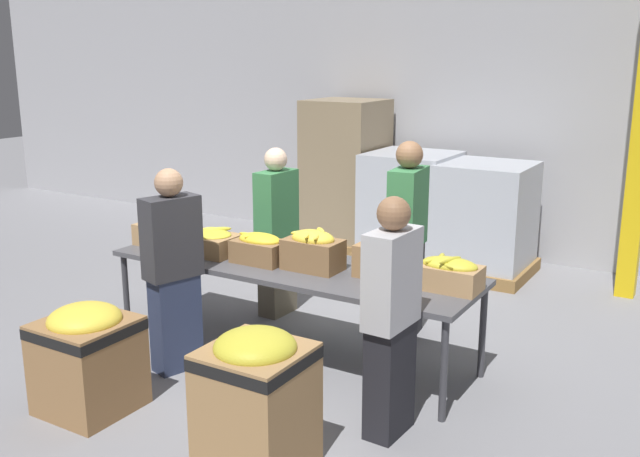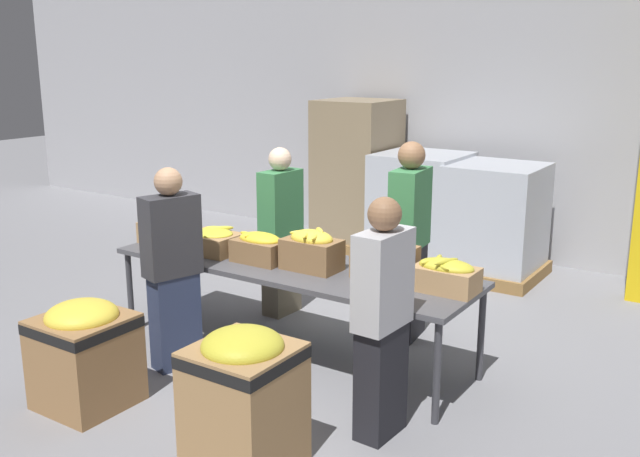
{
  "view_description": "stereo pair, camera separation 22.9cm",
  "coord_description": "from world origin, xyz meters",
  "px_view_note": "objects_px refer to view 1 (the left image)",
  "views": [
    {
      "loc": [
        2.91,
        -4.41,
        2.34
      ],
      "look_at": [
        0.15,
        0.18,
        1.01
      ],
      "focal_mm": 40.0,
      "sensor_mm": 36.0,
      "label": 1
    },
    {
      "loc": [
        3.11,
        -4.28,
        2.34
      ],
      "look_at": [
        0.15,
        0.18,
        1.01
      ],
      "focal_mm": 40.0,
      "sensor_mm": 36.0,
      "label": 2
    }
  ],
  "objects_px": {
    "banana_box_2": "(260,248)",
    "volunteer_1": "(277,233)",
    "pallet_stack_0": "(411,208)",
    "donation_bin_0": "(88,354)",
    "banana_box_0": "(163,231)",
    "volunteer_2": "(407,241)",
    "pallet_stack_1": "(346,176)",
    "banana_box_5": "(449,273)",
    "volunteer_0": "(173,272)",
    "banana_box_3": "(313,250)",
    "sorting_table": "(292,270)",
    "donation_bin_1": "(256,397)",
    "banana_box_4": "(387,256)",
    "pallet_stack_2": "(485,220)",
    "volunteer_3": "(391,320)",
    "banana_box_1": "(211,242)"
  },
  "relations": [
    {
      "from": "banana_box_2",
      "to": "volunteer_1",
      "type": "distance_m",
      "value": 0.89
    },
    {
      "from": "banana_box_2",
      "to": "volunteer_2",
      "type": "height_order",
      "value": "volunteer_2"
    },
    {
      "from": "banana_box_3",
      "to": "banana_box_4",
      "type": "height_order",
      "value": "banana_box_3"
    },
    {
      "from": "banana_box_1",
      "to": "banana_box_4",
      "type": "relative_size",
      "value": 1.0
    },
    {
      "from": "volunteer_0",
      "to": "volunteer_1",
      "type": "xyz_separation_m",
      "value": [
        -0.02,
        1.38,
        -0.0
      ]
    },
    {
      "from": "banana_box_2",
      "to": "banana_box_0",
      "type": "bearing_deg",
      "value": 179.5
    },
    {
      "from": "banana_box_4",
      "to": "volunteer_2",
      "type": "bearing_deg",
      "value": 103.46
    },
    {
      "from": "banana_box_5",
      "to": "volunteer_0",
      "type": "height_order",
      "value": "volunteer_0"
    },
    {
      "from": "sorting_table",
      "to": "banana_box_5",
      "type": "bearing_deg",
      "value": 2.66
    },
    {
      "from": "banana_box_1",
      "to": "pallet_stack_1",
      "type": "xyz_separation_m",
      "value": [
        -0.51,
        3.17,
        0.04
      ]
    },
    {
      "from": "banana_box_1",
      "to": "banana_box_4",
      "type": "xyz_separation_m",
      "value": [
        1.49,
        0.19,
        0.06
      ]
    },
    {
      "from": "banana_box_1",
      "to": "banana_box_3",
      "type": "xyz_separation_m",
      "value": [
        0.93,
        0.06,
        0.05
      ]
    },
    {
      "from": "donation_bin_1",
      "to": "pallet_stack_2",
      "type": "distance_m",
      "value": 4.3
    },
    {
      "from": "banana_box_4",
      "to": "banana_box_0",
      "type": "bearing_deg",
      "value": -175.24
    },
    {
      "from": "sorting_table",
      "to": "banana_box_4",
      "type": "bearing_deg",
      "value": 7.04
    },
    {
      "from": "sorting_table",
      "to": "donation_bin_1",
      "type": "relative_size",
      "value": 3.48
    },
    {
      "from": "banana_box_2",
      "to": "volunteer_1",
      "type": "height_order",
      "value": "volunteer_1"
    },
    {
      "from": "banana_box_2",
      "to": "pallet_stack_0",
      "type": "bearing_deg",
      "value": 91.06
    },
    {
      "from": "pallet_stack_1",
      "to": "pallet_stack_2",
      "type": "relative_size",
      "value": 1.48
    },
    {
      "from": "banana_box_2",
      "to": "donation_bin_1",
      "type": "xyz_separation_m",
      "value": [
        0.95,
        -1.36,
        -0.42
      ]
    },
    {
      "from": "banana_box_1",
      "to": "donation_bin_0",
      "type": "xyz_separation_m",
      "value": [
        0.04,
        -1.36,
        -0.46
      ]
    },
    {
      "from": "volunteer_0",
      "to": "volunteer_2",
      "type": "xyz_separation_m",
      "value": [
        1.2,
        1.5,
        0.06
      ]
    },
    {
      "from": "banana_box_0",
      "to": "donation_bin_1",
      "type": "distance_m",
      "value": 2.43
    },
    {
      "from": "banana_box_2",
      "to": "volunteer_1",
      "type": "bearing_deg",
      "value": 115.95
    },
    {
      "from": "banana_box_2",
      "to": "volunteer_2",
      "type": "distance_m",
      "value": 1.24
    },
    {
      "from": "banana_box_0",
      "to": "volunteer_1",
      "type": "bearing_deg",
      "value": 51.12
    },
    {
      "from": "banana_box_3",
      "to": "volunteer_2",
      "type": "bearing_deg",
      "value": 66.33
    },
    {
      "from": "banana_box_4",
      "to": "volunteer_0",
      "type": "relative_size",
      "value": 0.28
    },
    {
      "from": "donation_bin_0",
      "to": "pallet_stack_0",
      "type": "bearing_deg",
      "value": 85.04
    },
    {
      "from": "banana_box_5",
      "to": "pallet_stack_1",
      "type": "bearing_deg",
      "value": 129.53
    },
    {
      "from": "banana_box_4",
      "to": "volunteer_3",
      "type": "height_order",
      "value": "volunteer_3"
    },
    {
      "from": "banana_box_5",
      "to": "pallet_stack_1",
      "type": "height_order",
      "value": "pallet_stack_1"
    },
    {
      "from": "volunteer_2",
      "to": "pallet_stack_1",
      "type": "xyz_separation_m",
      "value": [
        -1.83,
        2.24,
        0.07
      ]
    },
    {
      "from": "banana_box_1",
      "to": "volunteer_0",
      "type": "xyz_separation_m",
      "value": [
        0.11,
        -0.57,
        -0.08
      ]
    },
    {
      "from": "volunteer_0",
      "to": "donation_bin_1",
      "type": "distance_m",
      "value": 1.56
    },
    {
      "from": "pallet_stack_2",
      "to": "volunteer_1",
      "type": "bearing_deg",
      "value": -119.84
    },
    {
      "from": "sorting_table",
      "to": "volunteer_2",
      "type": "xyz_separation_m",
      "value": [
        0.59,
        0.84,
        0.12
      ]
    },
    {
      "from": "sorting_table",
      "to": "pallet_stack_2",
      "type": "relative_size",
      "value": 2.44
    },
    {
      "from": "sorting_table",
      "to": "banana_box_3",
      "type": "bearing_deg",
      "value": -7.91
    },
    {
      "from": "banana_box_0",
      "to": "banana_box_3",
      "type": "relative_size",
      "value": 0.99
    },
    {
      "from": "banana_box_3",
      "to": "banana_box_0",
      "type": "bearing_deg",
      "value": -178.29
    },
    {
      "from": "banana_box_3",
      "to": "volunteer_0",
      "type": "xyz_separation_m",
      "value": [
        -0.82,
        -0.63,
        -0.14
      ]
    },
    {
      "from": "sorting_table",
      "to": "banana_box_3",
      "type": "distance_m",
      "value": 0.29
    },
    {
      "from": "banana_box_2",
      "to": "banana_box_3",
      "type": "relative_size",
      "value": 0.96
    },
    {
      "from": "banana_box_3",
      "to": "banana_box_5",
      "type": "xyz_separation_m",
      "value": [
        1.05,
        0.09,
        -0.04
      ]
    },
    {
      "from": "volunteer_2",
      "to": "banana_box_0",
      "type": "bearing_deg",
      "value": -70.56
    },
    {
      "from": "volunteer_1",
      "to": "donation_bin_0",
      "type": "distance_m",
      "value": 2.19
    },
    {
      "from": "banana_box_0",
      "to": "volunteer_1",
      "type": "height_order",
      "value": "volunteer_1"
    },
    {
      "from": "banana_box_2",
      "to": "volunteer_1",
      "type": "xyz_separation_m",
      "value": [
        -0.39,
        0.79,
        -0.1
      ]
    },
    {
      "from": "banana_box_2",
      "to": "banana_box_5",
      "type": "distance_m",
      "value": 1.5
    }
  ]
}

